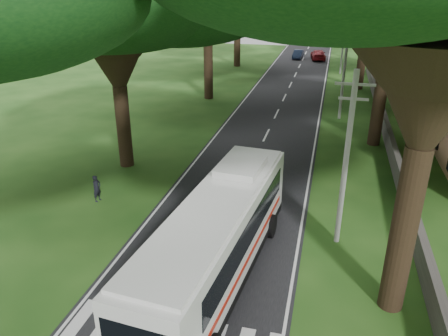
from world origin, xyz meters
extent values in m
plane|color=#1A4112|center=(0.00, 0.00, 0.00)|extent=(140.00, 140.00, 0.00)
cube|color=black|center=(0.00, 25.00, 0.01)|extent=(8.00, 120.00, 0.04)
cube|color=#383533|center=(9.00, 24.00, 0.60)|extent=(0.35, 50.00, 1.20)
cylinder|color=gray|center=(5.50, 6.00, 4.00)|extent=(0.24, 0.24, 8.00)
cube|color=gray|center=(5.50, 6.00, 7.40)|extent=(1.60, 0.10, 0.10)
cube|color=gray|center=(5.50, 6.00, 6.80)|extent=(1.20, 0.10, 0.10)
cylinder|color=gray|center=(5.50, 26.00, 4.00)|extent=(0.24, 0.24, 8.00)
cube|color=gray|center=(5.50, 26.00, 7.40)|extent=(1.60, 0.10, 0.10)
cube|color=gray|center=(5.50, 26.00, 6.80)|extent=(1.20, 0.10, 0.10)
cylinder|color=gray|center=(5.50, 46.00, 4.00)|extent=(0.24, 0.24, 8.00)
cube|color=gray|center=(5.50, 46.00, 7.40)|extent=(1.60, 0.10, 0.10)
cube|color=gray|center=(5.50, 46.00, 6.80)|extent=(1.20, 0.10, 0.10)
cylinder|color=black|center=(-8.00, 12.00, 2.61)|extent=(0.90, 0.90, 5.23)
cone|color=black|center=(-8.00, 12.00, 7.13)|extent=(3.20, 3.20, 3.80)
cylinder|color=black|center=(-7.50, 30.00, 2.90)|extent=(0.90, 0.90, 5.79)
cone|color=black|center=(-7.50, 30.00, 7.69)|extent=(3.20, 3.20, 3.80)
cylinder|color=black|center=(-8.50, 48.00, 2.87)|extent=(0.90, 0.90, 5.73)
cone|color=black|center=(-8.50, 48.00, 7.63)|extent=(3.20, 3.20, 3.80)
cylinder|color=black|center=(7.50, 2.00, 3.19)|extent=(0.90, 0.90, 6.38)
cone|color=black|center=(7.50, 2.00, 8.28)|extent=(3.20, 3.20, 3.80)
cylinder|color=black|center=(8.00, 20.00, 2.73)|extent=(0.90, 0.90, 5.46)
cone|color=black|center=(8.00, 20.00, 7.36)|extent=(3.20, 3.20, 3.80)
cylinder|color=black|center=(7.50, 38.00, 2.90)|extent=(0.90, 0.90, 5.79)
cone|color=black|center=(7.50, 38.00, 7.69)|extent=(3.20, 3.20, 3.80)
cylinder|color=black|center=(8.50, 56.00, 2.69)|extent=(0.90, 0.90, 5.38)
cone|color=black|center=(8.50, 56.00, 7.28)|extent=(3.20, 3.20, 3.80)
cube|color=silver|center=(0.80, 1.92, 1.97)|extent=(3.69, 12.44, 3.01)
cube|color=black|center=(0.83, 2.22, 2.40)|extent=(3.54, 10.21, 1.12)
cube|color=black|center=(0.80, 1.92, 0.51)|extent=(3.74, 12.48, 0.36)
cube|color=#B71D0C|center=(0.80, 1.92, 1.28)|extent=(3.63, 11.23, 0.18)
cube|color=silver|center=(0.80, 1.92, 3.53)|extent=(3.43, 11.81, 0.18)
cylinder|color=black|center=(-0.85, -2.03, 0.56)|extent=(0.46, 1.15, 1.12)
cylinder|color=black|center=(-0.11, 5.90, 0.56)|extent=(0.46, 1.15, 1.12)
cylinder|color=black|center=(2.44, 5.66, 0.56)|extent=(0.46, 1.15, 1.12)
imported|color=navy|center=(-0.80, 56.18, 0.65)|extent=(1.49, 3.84, 1.25)
imported|color=maroon|center=(2.21, 55.90, 0.75)|extent=(2.62, 5.17, 1.44)
imported|color=black|center=(-7.33, 6.96, 0.76)|extent=(0.47, 0.62, 1.51)
camera|label=1|loc=(4.58, -12.12, 11.32)|focal=35.00mm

